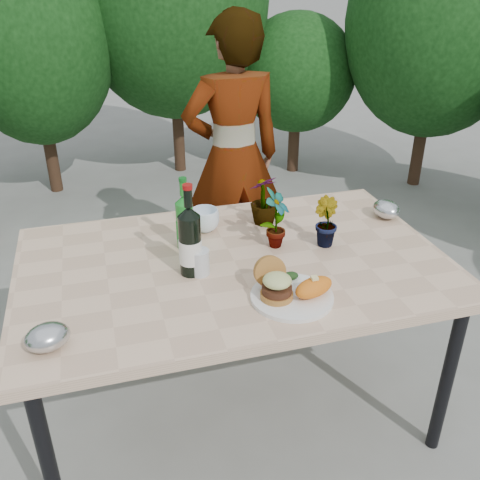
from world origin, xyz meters
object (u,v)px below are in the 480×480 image
object	(u,v)px
wine_bottle	(190,242)
person	(233,158)
dinner_plate	(292,297)
patio_table	(234,274)

from	to	relation	value
wine_bottle	person	bearing A→B (deg)	85.39
dinner_plate	patio_table	bearing A→B (deg)	111.96
patio_table	dinner_plate	world-z (taller)	dinner_plate
patio_table	wine_bottle	bearing A→B (deg)	-166.82
patio_table	dinner_plate	xyz separation A→B (m)	(0.12, -0.30, 0.06)
dinner_plate	person	xyz separation A→B (m)	(0.16, 1.35, 0.02)
patio_table	person	world-z (taller)	person
patio_table	wine_bottle	world-z (taller)	wine_bottle
patio_table	dinner_plate	bearing A→B (deg)	-68.04
patio_table	person	xyz separation A→B (m)	(0.28, 1.05, 0.08)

